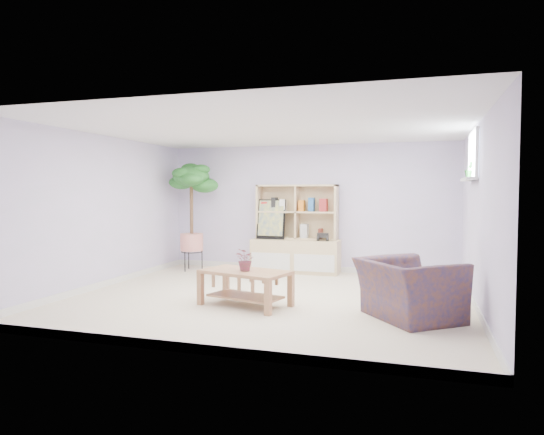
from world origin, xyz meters
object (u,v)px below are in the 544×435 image
(floor_tree, at_px, (192,217))
(armchair, at_px, (409,285))
(coffee_table, at_px, (245,288))
(storage_unit, at_px, (296,229))

(floor_tree, xyz_separation_m, armchair, (4.07, -2.49, -0.63))
(coffee_table, distance_m, floor_tree, 3.24)
(coffee_table, bearing_deg, storage_unit, 105.94)
(armchair, bearing_deg, coffee_table, 50.58)
(coffee_table, relative_size, armchair, 1.06)
(storage_unit, xyz_separation_m, floor_tree, (-1.96, -0.37, 0.21))
(storage_unit, relative_size, armchair, 1.51)
(coffee_table, height_order, floor_tree, floor_tree)
(storage_unit, distance_m, armchair, 3.58)
(floor_tree, distance_m, armchair, 4.81)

